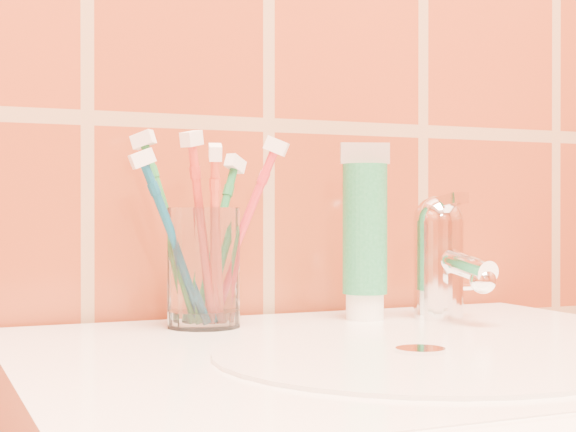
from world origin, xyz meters
name	(u,v)px	position (x,y,z in m)	size (l,w,h in m)	color
glass_tumbler	(203,267)	(-0.09, 1.12, 0.90)	(0.07, 0.07, 0.11)	white
toothpaste_tube	(365,237)	(0.06, 1.11, 0.93)	(0.05, 0.04, 0.17)	white
faucet	(441,253)	(0.14, 1.09, 0.91)	(0.05, 0.11, 0.12)	white
toothbrush_0	(241,233)	(-0.06, 1.11, 0.93)	(0.08, 0.06, 0.18)	red
toothbrush_1	(216,240)	(-0.08, 1.15, 0.93)	(0.07, 0.06, 0.16)	#1D6D39
toothbrush_2	(171,230)	(-0.12, 1.13, 0.94)	(0.07, 0.06, 0.18)	#1F7737
toothbrush_3	(202,232)	(-0.10, 1.11, 0.94)	(0.05, 0.04, 0.18)	#BB3428
toothbrush_4	(175,241)	(-0.12, 1.11, 0.93)	(0.08, 0.02, 0.16)	navy
toothbrush_5	(214,239)	(-0.09, 1.10, 0.93)	(0.03, 0.06, 0.17)	#C34129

